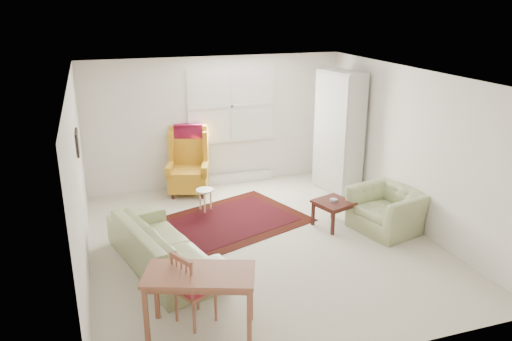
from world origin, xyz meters
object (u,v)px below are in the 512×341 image
object	(u,v)px
armchair	(388,206)
coffee_table	(333,214)
stool	(205,200)
desk	(201,303)
cabinet	(339,132)
desk_chair	(195,287)
wingback_chair	(188,161)
sofa	(162,236)

from	to	relation	value
armchair	coffee_table	xyz separation A→B (m)	(-0.76, 0.37, -0.18)
coffee_table	stool	bearing A→B (deg)	145.69
coffee_table	desk	size ratio (longest dim) A/B	0.46
coffee_table	armchair	bearing A→B (deg)	-26.29
armchair	cabinet	size ratio (longest dim) A/B	0.45
desk	desk_chair	world-z (taller)	desk_chair
coffee_table	cabinet	distance (m)	1.95
coffee_table	desk_chair	size ratio (longest dim) A/B	0.60
armchair	desk_chair	bearing A→B (deg)	-81.82
stool	cabinet	distance (m)	2.83
wingback_chair	cabinet	size ratio (longest dim) A/B	0.56
sofa	wingback_chair	xyz separation A→B (m)	(0.85, 2.58, 0.20)
coffee_table	desk	bearing A→B (deg)	-142.17
desk	desk_chair	bearing A→B (deg)	93.29
stool	desk_chair	size ratio (longest dim) A/B	0.46
armchair	stool	bearing A→B (deg)	-136.92
sofa	armchair	bearing A→B (deg)	-104.63
sofa	cabinet	distance (m)	4.15
cabinet	desk	distance (m)	4.98
wingback_chair	coffee_table	size ratio (longest dim) A/B	2.38
wingback_chair	stool	xyz separation A→B (m)	(0.11, -0.92, -0.43)
sofa	desk_chair	xyz separation A→B (m)	(0.17, -1.39, 0.00)
sofa	wingback_chair	distance (m)	2.72
coffee_table	stool	world-z (taller)	coffee_table
wingback_chair	stool	distance (m)	1.03
coffee_table	desk	world-z (taller)	desk
wingback_chair	desk	world-z (taller)	wingback_chair
wingback_chair	stool	world-z (taller)	wingback_chair
cabinet	desk_chair	bearing A→B (deg)	-150.12
wingback_chair	stool	bearing A→B (deg)	-66.51
desk_chair	stool	bearing A→B (deg)	-42.53
desk_chair	sofa	bearing A→B (deg)	-21.04
coffee_table	cabinet	bearing A→B (deg)	61.06
coffee_table	cabinet	world-z (taller)	cabinet
sofa	armchair	distance (m)	3.54
desk	armchair	bearing A→B (deg)	26.10
stool	desk	distance (m)	3.36
wingback_chair	stool	size ratio (longest dim) A/B	3.14
sofa	desk	xyz separation A→B (m)	(0.18, -1.61, -0.07)
sofa	desk	bearing A→B (deg)	171.19
armchair	coffee_table	size ratio (longest dim) A/B	1.91
wingback_chair	cabinet	world-z (taller)	cabinet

